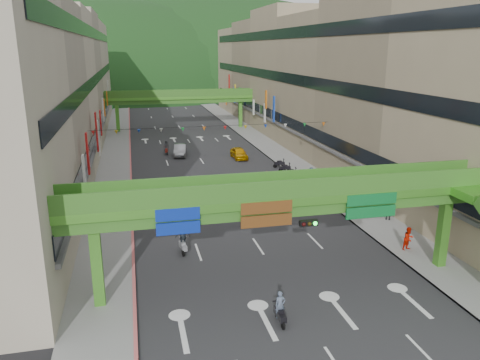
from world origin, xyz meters
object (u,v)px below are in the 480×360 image
at_px(overpass_near, 304,208).
at_px(pedestrian_red, 408,240).
at_px(car_yellow, 239,153).
at_px(scooter_rider_near, 280,309).
at_px(scooter_rider_mid, 267,181).
at_px(car_silver, 180,150).

relative_size(overpass_near, pedestrian_red, 16.32).
bearing_deg(car_yellow, scooter_rider_near, -101.36).
relative_size(scooter_rider_near, scooter_rider_mid, 0.88).
xyz_separation_m(car_silver, pedestrian_red, (12.74, -35.23, 0.10)).
distance_m(overpass_near, car_yellow, 35.46).
xyz_separation_m(scooter_rider_mid, car_silver, (-6.96, 18.67, -0.36)).
bearing_deg(pedestrian_red, car_silver, 95.14).
height_order(overpass_near, car_silver, overpass_near).
distance_m(overpass_near, car_silver, 38.95).
bearing_deg(overpass_near, pedestrian_red, 19.43).
distance_m(overpass_near, scooter_rider_mid, 20.61).
xyz_separation_m(scooter_rider_near, scooter_rider_mid, (6.08, 23.26, 0.25)).
height_order(overpass_near, pedestrian_red, overpass_near).
distance_m(car_silver, car_yellow, 8.27).
bearing_deg(pedestrian_red, overpass_near, -175.30).
bearing_deg(scooter_rider_mid, pedestrian_red, -70.76).
relative_size(overpass_near, scooter_rider_near, 14.87).
bearing_deg(pedestrian_red, scooter_rider_near, -165.28).
relative_size(car_silver, car_yellow, 1.07).
distance_m(scooter_rider_mid, pedestrian_red, 17.54).
xyz_separation_m(scooter_rider_near, car_yellow, (6.57, 38.31, -0.13)).
distance_m(scooter_rider_near, car_yellow, 38.87).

